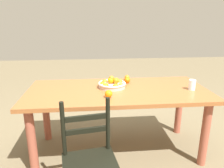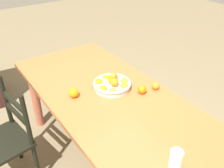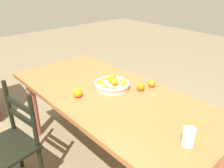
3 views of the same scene
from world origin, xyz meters
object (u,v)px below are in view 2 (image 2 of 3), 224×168
at_px(orange_loose_2, 142,90).
at_px(dining_table, 108,105).
at_px(orange_loose_0, 156,86).
at_px(chair_near_window, 5,142).
at_px(drinking_glass, 176,159).
at_px(fruit_bowl, 112,84).
at_px(orange_loose_1, 74,93).

bearing_deg(orange_loose_2, dining_table, 58.77).
xyz_separation_m(orange_loose_0, orange_loose_2, (0.02, 0.13, 0.00)).
distance_m(dining_table, chair_near_window, 0.88).
bearing_deg(drinking_glass, fruit_bowl, -11.19).
xyz_separation_m(dining_table, orange_loose_0, (-0.16, -0.37, 0.14)).
relative_size(dining_table, fruit_bowl, 6.28).
distance_m(orange_loose_0, drinking_glass, 0.79).
relative_size(orange_loose_0, orange_loose_2, 0.90).
height_order(orange_loose_0, drinking_glass, drinking_glass).
bearing_deg(chair_near_window, drinking_glass, 23.27).
bearing_deg(dining_table, orange_loose_0, -113.86).
relative_size(chair_near_window, orange_loose_2, 12.98).
bearing_deg(fruit_bowl, dining_table, 124.98).
bearing_deg(fruit_bowl, orange_loose_1, 78.65).
height_order(orange_loose_1, orange_loose_2, orange_loose_1).
bearing_deg(orange_loose_2, orange_loose_0, -98.28).
bearing_deg(drinking_glass, orange_loose_0, -35.19).
xyz_separation_m(orange_loose_0, orange_loose_1, (0.28, 0.61, 0.01)).
xyz_separation_m(orange_loose_2, drinking_glass, (-0.66, 0.32, 0.02)).
distance_m(orange_loose_2, drinking_glass, 0.74).
relative_size(chair_near_window, orange_loose_0, 14.37).
xyz_separation_m(dining_table, fruit_bowl, (0.06, -0.08, 0.15)).
xyz_separation_m(dining_table, chair_near_window, (0.32, 0.79, -0.23)).
relative_size(orange_loose_2, drinking_glass, 0.62).
distance_m(chair_near_window, orange_loose_2, 1.19).
relative_size(fruit_bowl, drinking_glass, 2.79).
bearing_deg(orange_loose_1, orange_loose_2, -119.07).
height_order(chair_near_window, orange_loose_2, chair_near_window).
distance_m(chair_near_window, fruit_bowl, 0.99).
bearing_deg(fruit_bowl, orange_loose_0, -127.66).
relative_size(orange_loose_0, drinking_glass, 0.56).
xyz_separation_m(fruit_bowl, orange_loose_0, (-0.22, -0.28, -0.01)).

